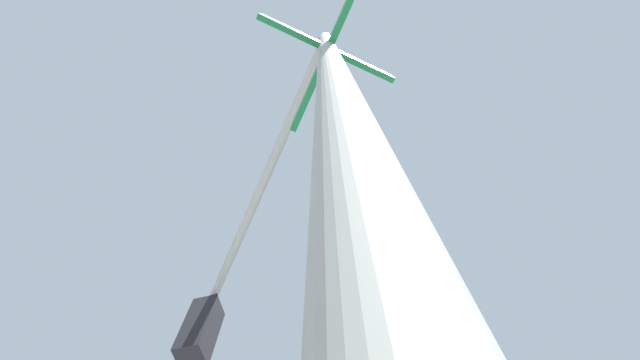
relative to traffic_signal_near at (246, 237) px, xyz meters
The scene contains 1 object.
traffic_signal_near is the anchor object (origin of this frame).
Camera 1 is at (-7.40, -7.23, 1.54)m, focal length 24.69 mm.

